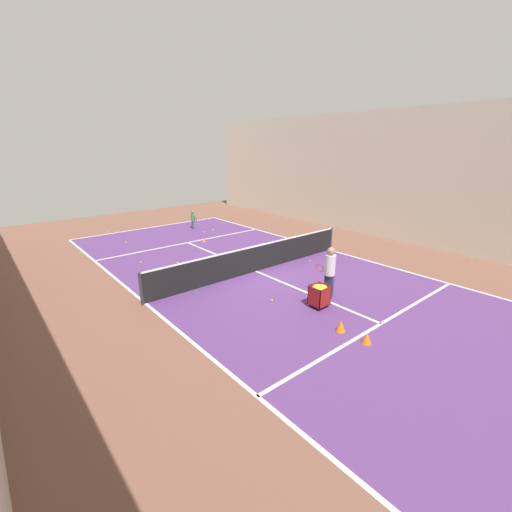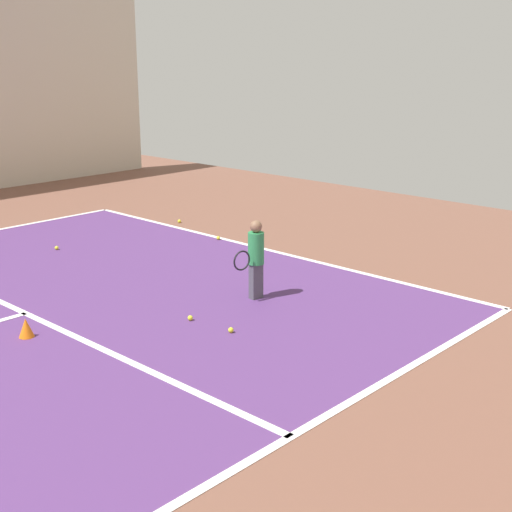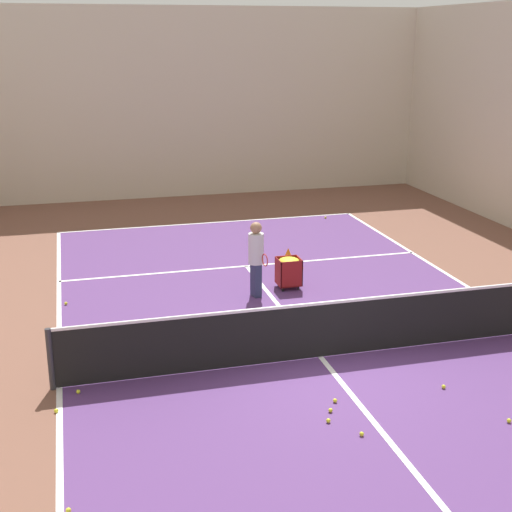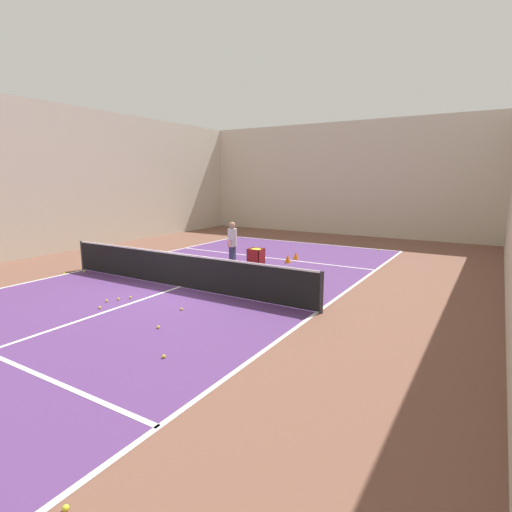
% 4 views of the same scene
% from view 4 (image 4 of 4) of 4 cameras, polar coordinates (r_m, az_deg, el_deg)
% --- Properties ---
extents(ground_plane, '(32.44, 32.44, 0.00)m').
position_cam_4_polar(ground_plane, '(12.76, -10.90, -4.40)').
color(ground_plane, brown).
extents(court_playing_area, '(9.26, 20.27, 0.00)m').
position_cam_4_polar(court_playing_area, '(12.76, -10.90, -4.40)').
color(court_playing_area, '#563370').
rests_on(court_playing_area, ground).
extents(line_baseline_far, '(9.26, 0.10, 0.00)m').
position_cam_4_polar(line_baseline_far, '(21.20, 7.74, 1.83)').
color(line_baseline_far, white).
rests_on(line_baseline_far, ground).
extents(line_sideline_left, '(0.10, 20.27, 0.00)m').
position_cam_4_polar(line_sideline_left, '(16.16, -23.20, -1.83)').
color(line_sideline_left, white).
rests_on(line_sideline_left, ground).
extents(line_sideline_right, '(0.10, 20.27, 0.00)m').
position_cam_4_polar(line_sideline_right, '(10.35, 8.73, -7.96)').
color(line_sideline_right, white).
rests_on(line_sideline_right, ground).
extents(line_service_far, '(9.26, 0.10, 0.00)m').
position_cam_4_polar(line_service_far, '(17.17, 1.63, -0.22)').
color(line_service_far, white).
rests_on(line_service_far, ground).
extents(line_centre_service, '(0.10, 11.15, 0.00)m').
position_cam_4_polar(line_centre_service, '(12.75, -10.90, -4.38)').
color(line_centre_service, white).
rests_on(line_centre_service, ground).
extents(hall_enclosure_left, '(0.15, 28.74, 6.62)m').
position_cam_4_polar(hall_enclosure_left, '(19.37, -31.27, 9.33)').
color(hall_enclosure_left, beige).
rests_on(hall_enclosure_left, ground).
extents(hall_enclosure_far, '(17.44, 0.15, 6.62)m').
position_cam_4_polar(hall_enclosure_far, '(24.81, 11.87, 10.69)').
color(hall_enclosure_far, beige).
rests_on(hall_enclosure_far, ground).
extents(tennis_net, '(9.56, 0.10, 1.09)m').
position_cam_4_polar(tennis_net, '(12.62, -10.99, -1.94)').
color(tennis_net, '#2D2D33').
rests_on(tennis_net, ground).
extents(coach_at_net, '(0.40, 0.68, 1.73)m').
position_cam_4_polar(coach_at_net, '(15.36, -3.41, 2.16)').
color(coach_at_net, '#2D3351').
rests_on(coach_at_net, ground).
extents(ball_cart, '(0.53, 0.50, 0.74)m').
position_cam_4_polar(ball_cart, '(15.24, 0.00, 0.31)').
color(ball_cart, maroon).
rests_on(ball_cart, ground).
extents(training_cone_1, '(0.25, 0.25, 0.31)m').
position_cam_4_polar(training_cone_1, '(16.86, 5.71, 0.04)').
color(training_cone_1, orange).
rests_on(training_cone_1, ground).
extents(training_cone_2, '(0.26, 0.26, 0.33)m').
position_cam_4_polar(training_cone_2, '(16.14, 4.56, -0.39)').
color(training_cone_2, orange).
rests_on(training_cone_2, ground).
extents(tennis_ball_0, '(0.07, 0.07, 0.07)m').
position_cam_4_polar(tennis_ball_0, '(10.56, -10.60, -7.45)').
color(tennis_ball_0, yellow).
rests_on(tennis_ball_0, ground).
extents(tennis_ball_1, '(0.07, 0.07, 0.07)m').
position_cam_4_polar(tennis_ball_1, '(14.96, -16.83, -2.26)').
color(tennis_ball_1, yellow).
rests_on(tennis_ball_1, ground).
extents(tennis_ball_3, '(0.07, 0.07, 0.07)m').
position_cam_4_polar(tennis_ball_3, '(7.98, -13.04, -13.79)').
color(tennis_ball_3, yellow).
rests_on(tennis_ball_3, ground).
extents(tennis_ball_6, '(0.07, 0.07, 0.07)m').
position_cam_4_polar(tennis_ball_6, '(11.86, -19.05, -5.82)').
color(tennis_ball_6, yellow).
rests_on(tennis_ball_6, ground).
extents(tennis_ball_7, '(0.07, 0.07, 0.07)m').
position_cam_4_polar(tennis_ball_7, '(19.62, 17.08, 0.80)').
color(tennis_ball_7, yellow).
rests_on(tennis_ball_7, ground).
extents(tennis_ball_8, '(0.07, 0.07, 0.07)m').
position_cam_4_polar(tennis_ball_8, '(9.44, -13.79, -9.83)').
color(tennis_ball_8, yellow).
rests_on(tennis_ball_8, ground).
extents(tennis_ball_9, '(0.07, 0.07, 0.07)m').
position_cam_4_polar(tennis_ball_9, '(11.79, -20.57, -6.01)').
color(tennis_ball_9, yellow).
rests_on(tennis_ball_9, ground).
extents(tennis_ball_11, '(0.07, 0.07, 0.07)m').
position_cam_4_polar(tennis_ball_11, '(11.25, -21.42, -6.87)').
color(tennis_ball_11, yellow).
rests_on(tennis_ball_11, ground).
extents(tennis_ball_12, '(0.07, 0.07, 0.07)m').
position_cam_4_polar(tennis_ball_12, '(11.89, -17.49, -5.67)').
color(tennis_ball_12, yellow).
rests_on(tennis_ball_12, ground).
extents(tennis_ball_13, '(0.07, 0.07, 0.07)m').
position_cam_4_polar(tennis_ball_13, '(15.76, -23.37, -2.03)').
color(tennis_ball_13, yellow).
rests_on(tennis_ball_13, ground).
extents(tennis_ball_14, '(0.07, 0.07, 0.07)m').
position_cam_4_polar(tennis_ball_14, '(13.87, 0.37, -2.79)').
color(tennis_ball_14, yellow).
rests_on(tennis_ball_14, ground).
extents(tennis_ball_17, '(0.07, 0.07, 0.07)m').
position_cam_4_polar(tennis_ball_17, '(5.19, -25.54, -29.72)').
color(tennis_ball_17, yellow).
rests_on(tennis_ball_17, ground).
extents(tennis_ball_18, '(0.07, 0.07, 0.07)m').
position_cam_4_polar(tennis_ball_18, '(18.55, -13.06, 0.44)').
color(tennis_ball_18, yellow).
rests_on(tennis_ball_18, ground).
extents(tennis_ball_19, '(0.07, 0.07, 0.07)m').
position_cam_4_polar(tennis_ball_19, '(15.75, -25.73, -2.24)').
color(tennis_ball_19, yellow).
rests_on(tennis_ball_19, ground).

